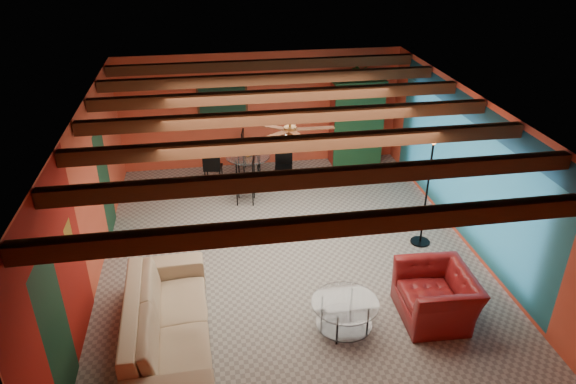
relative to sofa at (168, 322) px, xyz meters
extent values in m
cube|color=gray|center=(2.02, 1.95, -0.41)|extent=(6.50, 8.00, 0.01)
cube|color=silver|center=(2.02, 1.95, 2.29)|extent=(6.50, 8.00, 0.01)
cube|color=#DA5032|center=(2.02, 5.95, 0.94)|extent=(6.50, 0.02, 2.70)
cube|color=maroon|center=(-1.23, 1.95, 0.94)|extent=(0.02, 8.00, 2.70)
cube|color=teal|center=(5.27, 1.95, 0.94)|extent=(0.02, 8.00, 2.70)
imported|color=#9D8465|center=(0.00, 0.00, 0.00)|extent=(1.20, 2.87, 0.83)
imported|color=maroon|center=(3.89, 0.00, -0.04)|extent=(1.05, 1.20, 0.75)
cube|color=maroon|center=(4.22, 5.65, 0.59)|extent=(1.15, 0.58, 2.01)
cube|color=black|center=(1.12, 5.91, 1.24)|extent=(1.05, 0.03, 0.65)
imported|color=#26661E|center=(4.22, 5.65, 1.81)|extent=(0.42, 0.37, 0.43)
imported|color=orange|center=(1.57, 4.80, 0.68)|extent=(0.19, 0.19, 0.19)
camera|label=1|loc=(0.73, -5.76, 4.92)|focal=32.86mm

